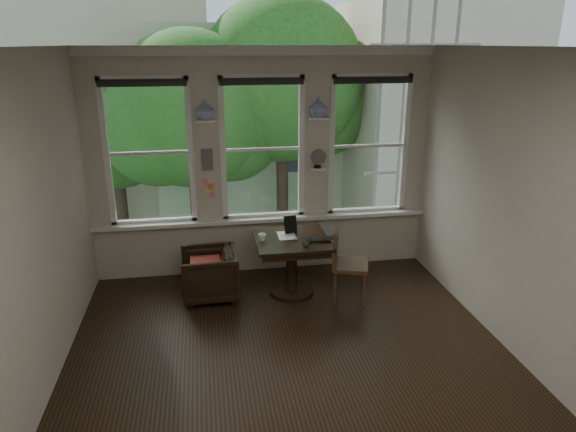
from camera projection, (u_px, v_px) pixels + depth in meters
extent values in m
plane|color=black|center=(291.00, 357.00, 5.21)|extent=(4.50, 4.50, 0.00)
plane|color=silver|center=(292.00, 46.00, 4.24)|extent=(4.50, 4.50, 0.00)
plane|color=beige|center=(263.00, 164.00, 6.83)|extent=(4.50, 0.00, 4.50)
plane|color=beige|center=(367.00, 358.00, 2.62)|extent=(4.50, 0.00, 4.50)
plane|color=beige|center=(32.00, 232.00, 4.37)|extent=(0.00, 4.50, 4.50)
plane|color=beige|center=(515.00, 206.00, 5.08)|extent=(0.00, 4.50, 4.50)
cube|color=white|center=(205.00, 121.00, 6.43)|extent=(0.26, 0.16, 0.03)
cube|color=white|center=(318.00, 118.00, 6.65)|extent=(0.26, 0.16, 0.03)
cube|color=#59544F|center=(207.00, 159.00, 6.61)|extent=(0.14, 0.06, 0.28)
imported|color=white|center=(205.00, 110.00, 6.38)|extent=(0.24, 0.24, 0.25)
imported|color=white|center=(318.00, 107.00, 6.61)|extent=(0.24, 0.24, 0.25)
imported|color=black|center=(209.00, 274.00, 6.34)|extent=(0.71, 0.69, 0.62)
cube|color=maroon|center=(209.00, 264.00, 6.30)|extent=(0.45, 0.45, 0.06)
imported|color=black|center=(324.00, 241.00, 6.18)|extent=(0.38, 0.25, 0.03)
imported|color=white|center=(262.00, 237.00, 6.21)|extent=(0.10, 0.10, 0.09)
imported|color=white|center=(306.00, 243.00, 6.03)|extent=(0.14, 0.14, 0.09)
cube|color=black|center=(290.00, 225.00, 6.45)|extent=(0.17, 0.10, 0.22)
cube|color=silver|center=(287.00, 235.00, 6.39)|extent=(0.22, 0.30, 0.00)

